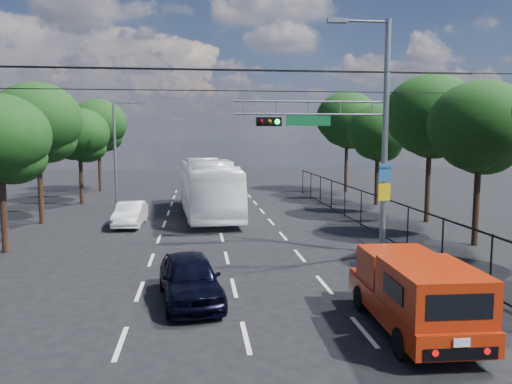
{
  "coord_description": "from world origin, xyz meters",
  "views": [
    {
      "loc": [
        -1.12,
        -11.69,
        4.96
      ],
      "look_at": [
        1.05,
        6.79,
        2.8
      ],
      "focal_mm": 35.0,
      "sensor_mm": 36.0,
      "label": 1
    }
  ],
  "objects": [
    {
      "name": "utility_wires",
      "position": [
        0.0,
        8.83,
        7.23
      ],
      "size": [
        22.0,
        5.04,
        0.74
      ],
      "color": "black",
      "rests_on": "ground"
    },
    {
      "name": "white_van",
      "position": [
        -4.79,
        15.7,
        0.65
      ],
      "size": [
        1.53,
        4.0,
        1.3
      ],
      "primitive_type": "imported",
      "rotation": [
        0.0,
        0.0,
        -0.04
      ],
      "color": "silver",
      "rests_on": "ground"
    },
    {
      "name": "tree_left_e",
      "position": [
        -9.58,
        33.02,
        5.53
      ],
      "size": [
        4.92,
        4.92,
        7.99
      ],
      "color": "black",
      "rests_on": "ground"
    },
    {
      "name": "streetlight_left",
      "position": [
        -6.33,
        22.0,
        3.94
      ],
      "size": [
        2.09,
        0.22,
        7.08
      ],
      "color": "slate",
      "rests_on": "ground"
    },
    {
      "name": "tree_right_c",
      "position": [
        11.82,
        15.02,
        5.73
      ],
      "size": [
        5.1,
        5.1,
        8.29
      ],
      "color": "black",
      "rests_on": "ground"
    },
    {
      "name": "tree_right_b",
      "position": [
        11.22,
        9.02,
        5.06
      ],
      "size": [
        4.5,
        4.5,
        7.31
      ],
      "color": "black",
      "rests_on": "ground"
    },
    {
      "name": "tree_left_d",
      "position": [
        -9.38,
        25.02,
        4.72
      ],
      "size": [
        4.2,
        4.2,
        6.83
      ],
      "color": "black",
      "rests_on": "ground"
    },
    {
      "name": "ground",
      "position": [
        0.0,
        0.0,
        0.0
      ],
      "size": [
        120.0,
        120.0,
        0.0
      ],
      "primitive_type": "plane",
      "color": "black",
      "rests_on": "ground"
    },
    {
      "name": "navy_hatchback",
      "position": [
        -1.39,
        2.86,
        0.71
      ],
      "size": [
        2.22,
        4.35,
        1.42
      ],
      "primitive_type": "imported",
      "rotation": [
        0.0,
        0.0,
        0.14
      ],
      "color": "black",
      "rests_on": "ground"
    },
    {
      "name": "red_pickup",
      "position": [
        4.24,
        -0.12,
        1.04
      ],
      "size": [
        2.07,
        5.28,
        1.94
      ],
      "color": "black",
      "rests_on": "ground"
    },
    {
      "name": "tree_left_b",
      "position": [
        -9.18,
        10.02,
        4.58
      ],
      "size": [
        4.08,
        4.08,
        6.63
      ],
      "color": "black",
      "rests_on": "ground"
    },
    {
      "name": "tree_left_c",
      "position": [
        -9.78,
        17.02,
        5.4
      ],
      "size": [
        4.8,
        4.8,
        7.8
      ],
      "color": "black",
      "rests_on": "ground"
    },
    {
      "name": "white_bus",
      "position": [
        -0.51,
        19.07,
        1.71
      ],
      "size": [
        3.76,
        12.44,
        3.42
      ],
      "primitive_type": "imported",
      "rotation": [
        0.0,
        0.0,
        0.07
      ],
      "color": "white",
      "rests_on": "ground"
    },
    {
      "name": "tree_right_d",
      "position": [
        11.42,
        22.02,
        4.85
      ],
      "size": [
        4.32,
        4.32,
        7.02
      ],
      "color": "black",
      "rests_on": "ground"
    },
    {
      "name": "lane_markings",
      "position": [
        -0.0,
        14.0,
        0.01
      ],
      "size": [
        6.12,
        38.0,
        0.01
      ],
      "color": "beige",
      "rests_on": "ground"
    },
    {
      "name": "tree_right_e",
      "position": [
        11.62,
        30.02,
        5.94
      ],
      "size": [
        5.28,
        5.28,
        8.58
      ],
      "color": "black",
      "rests_on": "ground"
    },
    {
      "name": "fence_right",
      "position": [
        7.6,
        12.17,
        1.03
      ],
      "size": [
        0.06,
        34.03,
        2.0
      ],
      "color": "black",
      "rests_on": "ground"
    },
    {
      "name": "signal_mast",
      "position": [
        5.28,
        7.99,
        5.24
      ],
      "size": [
        6.43,
        0.39,
        9.5
      ],
      "color": "slate",
      "rests_on": "ground"
    }
  ]
}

